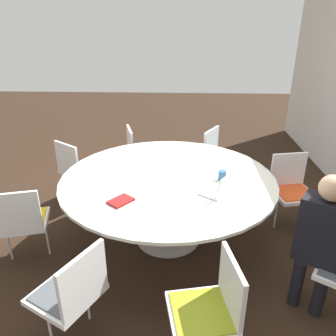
{
  "coord_description": "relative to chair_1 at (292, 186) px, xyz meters",
  "views": [
    {
      "loc": [
        2.99,
        0.13,
        2.2
      ],
      "look_at": [
        0.0,
        0.0,
        0.85
      ],
      "focal_mm": 35.0,
      "sensor_mm": 36.0,
      "label": 1
    }
  ],
  "objects": [
    {
      "name": "chair_4",
      "position": [
        -0.42,
        -2.59,
        0.0
      ],
      "size": [
        0.6,
        0.6,
        0.84
      ],
      "rotation": [
        0.0,
        0.0,
        7.23
      ],
      "color": "white",
      "rests_on": "ground_plane"
    },
    {
      "name": "handbag",
      "position": [
        -1.26,
        -1.24,
        -0.36
      ],
      "size": [
        0.36,
        0.16,
        0.28
      ],
      "color": "black",
      "rests_on": "ground_plane"
    },
    {
      "name": "spiral_notebook",
      "position": [
        0.88,
        -1.78,
        0.27
      ],
      "size": [
        0.26,
        0.25,
        0.02
      ],
      "color": "maroon",
      "rests_on": "conference_table"
    },
    {
      "name": "ground_plane",
      "position": [
        0.36,
        -1.39,
        -0.5
      ],
      "size": [
        16.0,
        16.0,
        0.0
      ],
      "primitive_type": "plane",
      "color": "black"
    },
    {
      "name": "conference_table",
      "position": [
        0.36,
        -1.39,
        0.16
      ],
      "size": [
        2.17,
        2.17,
        0.75
      ],
      "color": "#B7B7BC",
      "rests_on": "ground_plane"
    },
    {
      "name": "chair_2",
      "position": [
        -0.92,
        -0.73,
        0.0
      ],
      "size": [
        0.59,
        0.58,
        0.84
      ],
      "rotation": [
        0.0,
        0.0,
        5.76
      ],
      "color": "white",
      "rests_on": "ground_plane"
    },
    {
      "name": "person_0",
      "position": [
        1.21,
        -0.16,
        0.2
      ],
      "size": [
        0.38,
        0.42,
        1.19
      ],
      "rotation": [
        0.0,
        0.0,
        4.12
      ],
      "color": "black",
      "rests_on": "ground_plane"
    },
    {
      "name": "chair_5",
      "position": [
        0.8,
        -2.75,
        0.0
      ],
      "size": [
        0.52,
        0.53,
        0.84
      ],
      "rotation": [
        0.0,
        0.0,
        8.12
      ],
      "color": "white",
      "rests_on": "ground_plane"
    },
    {
      "name": "chair_7",
      "position": [
        1.75,
        -1.04,
        0.0
      ],
      "size": [
        0.51,
        0.5,
        0.84
      ],
      "rotation": [
        0.0,
        0.0,
        9.62
      ],
      "color": "white",
      "rests_on": "ground_plane"
    },
    {
      "name": "chair_1",
      "position": [
        0.0,
        0.0,
        0.0
      ],
      "size": [
        0.5,
        0.52,
        0.84
      ],
      "rotation": [
        0.0,
        0.0,
        4.92
      ],
      "color": "white",
      "rests_on": "ground_plane"
    },
    {
      "name": "coffee_cup",
      "position": [
        0.4,
        -0.85,
        0.3
      ],
      "size": [
        0.08,
        0.08,
        0.1
      ],
      "color": "#33669E",
      "rests_on": "conference_table"
    },
    {
      "name": "laptop",
      "position": [
        0.69,
        -0.9,
        0.31
      ],
      "size": [
        0.37,
        0.35,
        0.21
      ],
      "rotation": [
        0.0,
        0.0,
        -0.59
      ],
      "color": "silver",
      "rests_on": "conference_table"
    },
    {
      "name": "chair_6",
      "position": [
        1.66,
        -2.0,
        0.0
      ],
      "size": [
        0.59,
        0.58,
        0.84
      ],
      "rotation": [
        0.0,
        0.0,
        8.94
      ],
      "color": "white",
      "rests_on": "ground_plane"
    },
    {
      "name": "chair_3",
      "position": [
        -1.0,
        -1.86,
        0.0
      ],
      "size": [
        0.54,
        0.53,
        0.84
      ],
      "rotation": [
        0.0,
        0.0,
        6.57
      ],
      "color": "white",
      "rests_on": "ground_plane"
    }
  ]
}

